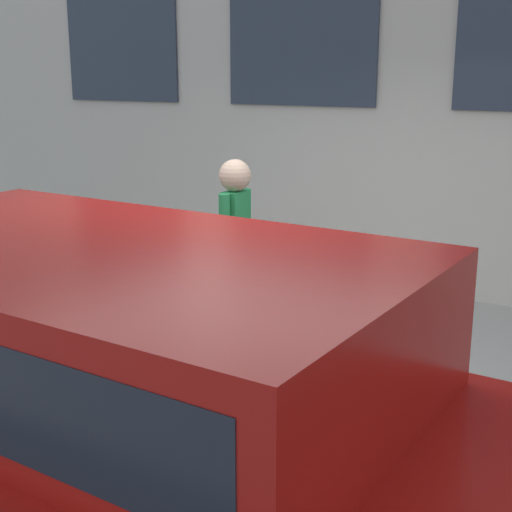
# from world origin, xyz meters

# --- Properties ---
(ground_plane) EXTENTS (80.00, 80.00, 0.00)m
(ground_plane) POSITION_xyz_m (0.00, 0.00, 0.00)
(ground_plane) COLOR #38383A
(sidewalk) EXTENTS (2.99, 60.00, 0.15)m
(sidewalk) POSITION_xyz_m (1.49, 0.00, 0.08)
(sidewalk) COLOR #9E9B93
(sidewalk) RESTS_ON ground_plane
(fire_hydrant) EXTENTS (0.28, 0.41, 0.68)m
(fire_hydrant) POSITION_xyz_m (0.45, -0.02, 0.50)
(fire_hydrant) COLOR gold
(fire_hydrant) RESTS_ON sidewalk
(person) EXTENTS (0.37, 0.24, 1.52)m
(person) POSITION_xyz_m (0.69, 0.51, 1.07)
(person) COLOR #232328
(person) RESTS_ON sidewalk
(parked_truck_red_near) EXTENTS (1.92, 4.84, 1.56)m
(parked_truck_red_near) POSITION_xyz_m (-1.51, -0.14, 0.90)
(parked_truck_red_near) COLOR black
(parked_truck_red_near) RESTS_ON ground_plane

